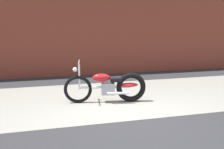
# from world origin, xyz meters

# --- Properties ---
(ground_plane) EXTENTS (80.00, 80.00, 0.00)m
(ground_plane) POSITION_xyz_m (0.00, 0.00, 0.00)
(ground_plane) COLOR #2D2D30
(sidewalk_slab) EXTENTS (36.00, 3.50, 0.01)m
(sidewalk_slab) POSITION_xyz_m (0.00, 1.75, 0.00)
(sidewalk_slab) COLOR gray
(sidewalk_slab) RESTS_ON ground
(motorcycle_red) EXTENTS (1.99, 0.68, 1.03)m
(motorcycle_red) POSITION_xyz_m (-0.03, 1.35, 0.40)
(motorcycle_red) COLOR black
(motorcycle_red) RESTS_ON ground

